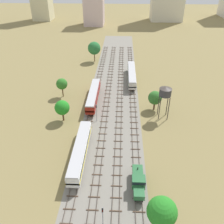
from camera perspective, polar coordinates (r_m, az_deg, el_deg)
The scene contains 19 objects.
ground_plane at distance 81.20m, azimuth 0.30°, elevation 2.54°, with size 480.00×480.00×0.00m, color olive.
ballast_bed at distance 81.20m, azimuth 0.30°, elevation 2.54°, with size 17.37×176.00×0.01m, color gray.
track_far_left at distance 82.50m, azimuth -4.33°, elevation 3.06°, with size 2.40×126.00×0.29m.
track_left at distance 82.11m, azimuth -1.23°, elevation 3.00°, with size 2.40×126.00×0.29m.
track_centre_left at distance 81.96m, azimuth 1.88°, elevation 2.93°, with size 2.40×126.00×0.29m.
track_centre at distance 82.05m, azimuth 5.00°, elevation 2.85°, with size 2.40×126.00×0.29m.
shunter_loco_centre_nearest at distance 51.03m, azimuth 6.36°, elevation -16.27°, with size 2.74×8.46×3.10m.
diesel_railcar_far_left_near at distance 57.20m, azimuth -7.69°, elevation -9.10°, with size 2.96×20.50×3.80m.
diesel_railcar_far_left_mid at distance 80.03m, azimuth -4.51°, elevation 4.08°, with size 2.96×20.50×3.80m.
passenger_coach_centre_midfar at distance 96.19m, azimuth 4.78°, elevation 9.06°, with size 2.96×22.00×3.80m.
water_tower at distance 70.39m, azimuth 12.76°, elevation 4.70°, with size 3.69×3.69×10.16m.
signal_post_nearest at distance 44.98m, azimuth -2.28°, elevation -23.34°, with size 0.28×0.47×4.59m.
signal_post_near at distance 69.27m, azimuth -3.80°, elevation 0.24°, with size 0.28×0.47×5.61m.
lineside_tree_0 at distance 70.58m, azimuth -11.95°, elevation 1.02°, with size 4.38×4.38×6.63m.
lineside_tree_1 at distance 42.42m, azimuth 11.95°, elevation -22.50°, with size 5.06×5.06×8.40m.
lineside_tree_2 at distance 75.89m, azimuth 10.35°, elevation 3.38°, with size 4.38×4.38×6.45m.
lineside_tree_3 at distance 115.90m, azimuth -4.33°, elevation 15.10°, with size 6.00×6.00×9.43m.
lineside_tree_4 at distance 84.09m, azimuth -12.03°, elevation 6.63°, with size 3.89×3.89×6.85m.
skyline_tower_1 at distance 195.68m, azimuth -4.37°, elevation 24.31°, with size 14.59×17.55×28.03m.
Camera 1 is at (2.81, -14.65, 39.93)m, focal length 37.88 mm.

